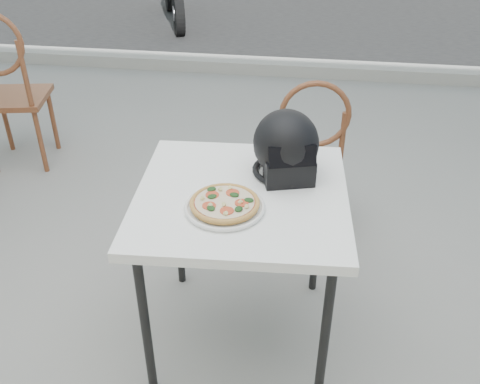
# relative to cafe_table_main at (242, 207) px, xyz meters

# --- Properties ---
(ground) EXTENTS (80.00, 80.00, 0.00)m
(ground) POSITION_rel_cafe_table_main_xyz_m (-0.25, 0.52, -0.71)
(ground) COLOR gray
(ground) RESTS_ON ground
(curb) EXTENTS (30.00, 0.25, 0.12)m
(curb) POSITION_rel_cafe_table_main_xyz_m (-0.25, 3.52, -0.65)
(curb) COLOR gray
(curb) RESTS_ON ground
(cafe_table_main) EXTENTS (0.87, 0.87, 0.79)m
(cafe_table_main) POSITION_rel_cafe_table_main_xyz_m (0.00, 0.00, 0.00)
(cafe_table_main) COLOR white
(cafe_table_main) RESTS_ON ground
(plate) EXTENTS (0.36, 0.36, 0.02)m
(plate) POSITION_rel_cafe_table_main_xyz_m (-0.05, -0.12, 0.08)
(plate) COLOR silver
(plate) RESTS_ON cafe_table_main
(pizza) EXTENTS (0.31, 0.31, 0.03)m
(pizza) POSITION_rel_cafe_table_main_xyz_m (-0.05, -0.12, 0.10)
(pizza) COLOR #C39047
(pizza) RESTS_ON plate
(helmet) EXTENTS (0.33, 0.34, 0.27)m
(helmet) POSITION_rel_cafe_table_main_xyz_m (0.16, 0.17, 0.19)
(helmet) COLOR black
(helmet) RESTS_ON cafe_table_main
(cafe_chair_main) EXTENTS (0.40, 0.40, 0.98)m
(cafe_chair_main) POSITION_rel_cafe_table_main_xyz_m (0.26, 0.84, -0.17)
(cafe_chair_main) COLOR brown
(cafe_chair_main) RESTS_ON ground
(cafe_chair_side) EXTENTS (0.50, 0.50, 1.12)m
(cafe_chair_side) POSITION_rel_cafe_table_main_xyz_m (-1.76, 1.36, -0.09)
(cafe_chair_side) COLOR brown
(cafe_chair_side) RESTS_ON ground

